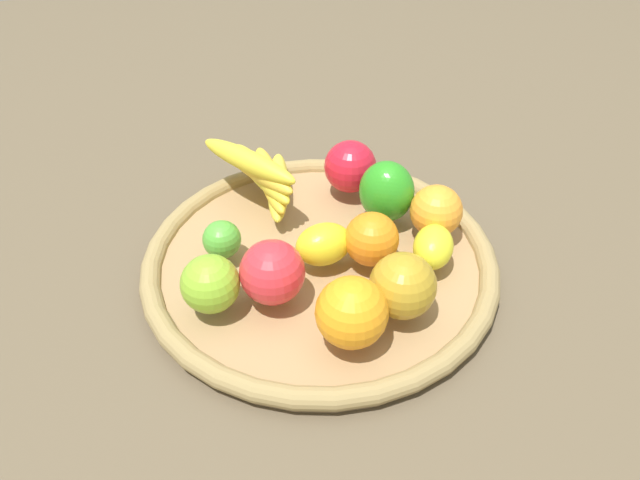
{
  "coord_description": "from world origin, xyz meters",
  "views": [
    {
      "loc": [
        0.16,
        0.58,
        0.56
      ],
      "look_at": [
        0.0,
        0.0,
        0.05
      ],
      "focal_mm": 35.04,
      "sensor_mm": 36.0,
      "label": 1
    }
  ],
  "objects_px": {
    "apple_3": "(210,284)",
    "apple_0": "(350,167)",
    "orange_0": "(372,239)",
    "apple_2": "(272,272)",
    "bell_pepper": "(387,191)",
    "lemon_0": "(433,247)",
    "lemon_1": "(321,245)",
    "banana_bunch": "(262,173)",
    "orange_2": "(436,211)",
    "apple_1": "(403,286)",
    "orange_1": "(352,313)",
    "lime_0": "(222,239)"
  },
  "relations": [
    {
      "from": "apple_3",
      "to": "apple_0",
      "type": "bearing_deg",
      "value": -140.79
    },
    {
      "from": "orange_0",
      "to": "apple_2",
      "type": "distance_m",
      "value": 0.14
    },
    {
      "from": "bell_pepper",
      "to": "orange_0",
      "type": "bearing_deg",
      "value": 99.65
    },
    {
      "from": "lemon_0",
      "to": "bell_pepper",
      "type": "relative_size",
      "value": 0.78
    },
    {
      "from": "lemon_0",
      "to": "lemon_1",
      "type": "xyz_separation_m",
      "value": [
        0.13,
        -0.04,
        0.0
      ]
    },
    {
      "from": "banana_bunch",
      "to": "lemon_1",
      "type": "xyz_separation_m",
      "value": [
        -0.04,
        0.15,
        -0.02
      ]
    },
    {
      "from": "lemon_0",
      "to": "orange_2",
      "type": "xyz_separation_m",
      "value": [
        -0.03,
        -0.06,
        0.01
      ]
    },
    {
      "from": "bell_pepper",
      "to": "apple_2",
      "type": "xyz_separation_m",
      "value": [
        0.18,
        0.11,
        -0.0
      ]
    },
    {
      "from": "apple_3",
      "to": "orange_0",
      "type": "bearing_deg",
      "value": -172.5
    },
    {
      "from": "bell_pepper",
      "to": "apple_1",
      "type": "bearing_deg",
      "value": 116.86
    },
    {
      "from": "orange_0",
      "to": "lemon_0",
      "type": "bearing_deg",
      "value": 161.5
    },
    {
      "from": "apple_2",
      "to": "orange_2",
      "type": "bearing_deg",
      "value": -165.1
    },
    {
      "from": "banana_bunch",
      "to": "lemon_0",
      "type": "distance_m",
      "value": 0.26
    },
    {
      "from": "apple_0",
      "to": "orange_1",
      "type": "xyz_separation_m",
      "value": [
        0.09,
        0.27,
        0.0
      ]
    },
    {
      "from": "lime_0",
      "to": "apple_2",
      "type": "bearing_deg",
      "value": 116.73
    },
    {
      "from": "apple_1",
      "to": "apple_0",
      "type": "relative_size",
      "value": 1.03
    },
    {
      "from": "apple_2",
      "to": "orange_2",
      "type": "distance_m",
      "value": 0.24
    },
    {
      "from": "banana_bunch",
      "to": "lemon_0",
      "type": "xyz_separation_m",
      "value": [
        -0.18,
        0.19,
        -0.02
      ]
    },
    {
      "from": "apple_1",
      "to": "apple_2",
      "type": "xyz_separation_m",
      "value": [
        0.14,
        -0.06,
        -0.0
      ]
    },
    {
      "from": "lime_0",
      "to": "orange_2",
      "type": "bearing_deg",
      "value": 173.94
    },
    {
      "from": "apple_1",
      "to": "apple_3",
      "type": "bearing_deg",
      "value": -17.35
    },
    {
      "from": "orange_0",
      "to": "orange_2",
      "type": "height_order",
      "value": "same"
    },
    {
      "from": "orange_0",
      "to": "apple_1",
      "type": "distance_m",
      "value": 0.09
    },
    {
      "from": "orange_0",
      "to": "lemon_1",
      "type": "xyz_separation_m",
      "value": [
        0.06,
        -0.01,
        -0.01
      ]
    },
    {
      "from": "banana_bunch",
      "to": "bell_pepper",
      "type": "distance_m",
      "value": 0.17
    },
    {
      "from": "apple_0",
      "to": "lemon_1",
      "type": "bearing_deg",
      "value": 59.94
    },
    {
      "from": "orange_0",
      "to": "orange_2",
      "type": "relative_size",
      "value": 0.99
    },
    {
      "from": "bell_pepper",
      "to": "apple_2",
      "type": "bearing_deg",
      "value": 72.37
    },
    {
      "from": "lemon_0",
      "to": "apple_2",
      "type": "relative_size",
      "value": 0.87
    },
    {
      "from": "orange_0",
      "to": "lime_0",
      "type": "bearing_deg",
      "value": -18.73
    },
    {
      "from": "lemon_1",
      "to": "orange_2",
      "type": "bearing_deg",
      "value": -174.26
    },
    {
      "from": "bell_pepper",
      "to": "orange_1",
      "type": "distance_m",
      "value": 0.22
    },
    {
      "from": "apple_2",
      "to": "orange_2",
      "type": "relative_size",
      "value": 1.11
    },
    {
      "from": "apple_3",
      "to": "bell_pepper",
      "type": "xyz_separation_m",
      "value": [
        -0.25,
        -0.11,
        0.01
      ]
    },
    {
      "from": "apple_3",
      "to": "apple_2",
      "type": "xyz_separation_m",
      "value": [
        -0.07,
        0.0,
        0.0
      ]
    },
    {
      "from": "orange_2",
      "to": "lemon_1",
      "type": "height_order",
      "value": "orange_2"
    },
    {
      "from": "apple_3",
      "to": "apple_2",
      "type": "relative_size",
      "value": 0.89
    },
    {
      "from": "lemon_0",
      "to": "apple_1",
      "type": "height_order",
      "value": "apple_1"
    },
    {
      "from": "apple_2",
      "to": "orange_2",
      "type": "height_order",
      "value": "apple_2"
    },
    {
      "from": "lime_0",
      "to": "apple_0",
      "type": "xyz_separation_m",
      "value": [
        -0.2,
        -0.1,
        0.01
      ]
    },
    {
      "from": "orange_0",
      "to": "apple_0",
      "type": "relative_size",
      "value": 0.91
    },
    {
      "from": "lime_0",
      "to": "bell_pepper",
      "type": "distance_m",
      "value": 0.23
    },
    {
      "from": "lemon_1",
      "to": "apple_3",
      "type": "bearing_deg",
      "value": 16.17
    },
    {
      "from": "orange_0",
      "to": "orange_2",
      "type": "distance_m",
      "value": 0.1
    },
    {
      "from": "lime_0",
      "to": "apple_2",
      "type": "xyz_separation_m",
      "value": [
        -0.05,
        0.09,
        0.01
      ]
    },
    {
      "from": "lemon_0",
      "to": "apple_0",
      "type": "relative_size",
      "value": 0.9
    },
    {
      "from": "apple_3",
      "to": "bell_pepper",
      "type": "distance_m",
      "value": 0.27
    },
    {
      "from": "orange_0",
      "to": "lemon_1",
      "type": "distance_m",
      "value": 0.06
    },
    {
      "from": "orange_2",
      "to": "apple_0",
      "type": "relative_size",
      "value": 0.92
    },
    {
      "from": "orange_2",
      "to": "orange_1",
      "type": "height_order",
      "value": "orange_1"
    }
  ]
}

